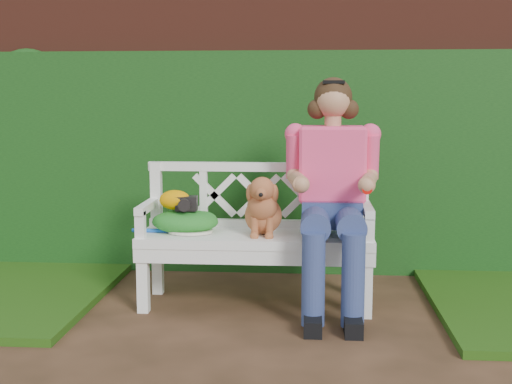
{
  "coord_description": "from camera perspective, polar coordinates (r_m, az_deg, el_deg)",
  "views": [
    {
      "loc": [
        0.29,
        -3.57,
        1.36
      ],
      "look_at": [
        -0.05,
        0.77,
        0.75
      ],
      "focal_mm": 48.0,
      "sensor_mm": 36.0,
      "label": 1
    }
  ],
  "objects": [
    {
      "name": "dog",
      "position": [
        4.37,
        0.59,
        -1.07
      ],
      "size": [
        0.37,
        0.42,
        0.39
      ],
      "primitive_type": null,
      "rotation": [
        0.0,
        0.0,
        -0.37
      ],
      "color": "brown",
      "rests_on": "garden_bench"
    },
    {
      "name": "ground",
      "position": [
        3.83,
        -0.19,
        -12.8
      ],
      "size": [
        60.0,
        60.0,
        0.0
      ],
      "primitive_type": "plane",
      "color": "#302113"
    },
    {
      "name": "camera_item",
      "position": [
        4.45,
        -5.8,
        -0.93
      ],
      "size": [
        0.14,
        0.11,
        0.09
      ],
      "primitive_type": "cube",
      "rotation": [
        0.0,
        0.0,
        0.05
      ],
      "color": "black",
      "rests_on": "green_bag"
    },
    {
      "name": "seated_woman",
      "position": [
        4.37,
        6.36,
        -0.14
      ],
      "size": [
        0.82,
        0.97,
        1.5
      ],
      "primitive_type": null,
      "rotation": [
        0.0,
        0.0,
        0.24
      ],
      "color": "#CD4E62",
      "rests_on": "ground"
    },
    {
      "name": "brick_wall",
      "position": [
        5.49,
        1.42,
        5.24
      ],
      "size": [
        10.0,
        0.3,
        2.2
      ],
      "primitive_type": "cube",
      "color": "#5B271B",
      "rests_on": "ground"
    },
    {
      "name": "tennis_racket",
      "position": [
        4.47,
        -5.83,
        -3.26
      ],
      "size": [
        0.6,
        0.39,
        0.03
      ],
      "primitive_type": null,
      "rotation": [
        0.0,
        0.0,
        -0.3
      ],
      "color": "silver",
      "rests_on": "garden_bench"
    },
    {
      "name": "garden_bench",
      "position": [
        4.5,
        -0.0,
        -6.45
      ],
      "size": [
        1.63,
        0.76,
        0.48
      ],
      "primitive_type": null,
      "rotation": [
        0.0,
        0.0,
        -0.1
      ],
      "color": "white",
      "rests_on": "ground"
    },
    {
      "name": "ivy_hedge",
      "position": [
        5.29,
        1.29,
        2.43
      ],
      "size": [
        10.0,
        0.18,
        1.7
      ],
      "primitive_type": "cube",
      "color": "#1C5117",
      "rests_on": "ground"
    },
    {
      "name": "baseball_glove",
      "position": [
        4.48,
        -6.77,
        -0.66
      ],
      "size": [
        0.23,
        0.19,
        0.13
      ],
      "primitive_type": "ellipsoid",
      "rotation": [
        0.0,
        0.0,
        0.19
      ],
      "color": "#E29000",
      "rests_on": "green_bag"
    },
    {
      "name": "green_bag",
      "position": [
        4.5,
        -5.92,
        -2.4
      ],
      "size": [
        0.5,
        0.42,
        0.15
      ],
      "primitive_type": null,
      "rotation": [
        0.0,
        0.0,
        0.22
      ],
      "color": "green",
      "rests_on": "garden_bench"
    }
  ]
}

